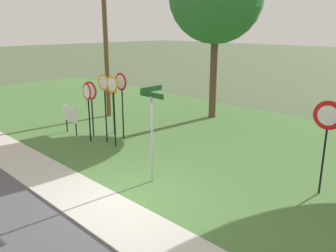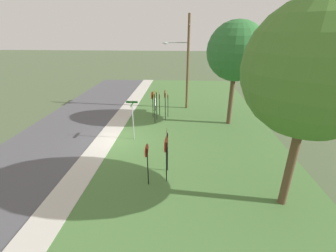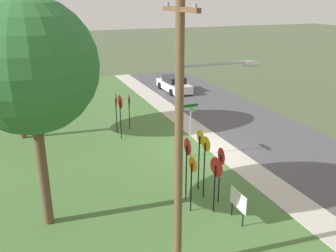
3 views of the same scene
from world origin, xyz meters
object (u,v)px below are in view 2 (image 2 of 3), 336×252
(stop_sign_near_right, at_px, (165,98))
(oak_tree_left, at_px, (236,51))
(stop_sign_center_tall, at_px, (156,98))
(notice_board, at_px, (155,104))
(stop_sign_far_center, at_px, (152,99))
(yield_sign_near_right, at_px, (166,148))
(yield_sign_near_left, at_px, (167,139))
(street_name_post, at_px, (133,117))
(stop_sign_far_right, at_px, (154,100))
(yield_sign_far_left, at_px, (147,155))
(utility_pole, at_px, (186,60))
(stop_sign_near_left, at_px, (168,99))
(oak_tree_right, at_px, (314,71))
(stop_sign_far_left, at_px, (159,98))

(stop_sign_near_right, bearing_deg, oak_tree_left, 87.86)
(stop_sign_center_tall, distance_m, notice_board, 2.38)
(stop_sign_near_right, height_order, oak_tree_left, oak_tree_left)
(stop_sign_far_center, height_order, yield_sign_near_right, yield_sign_near_right)
(yield_sign_near_left, bearing_deg, street_name_post, -150.94)
(street_name_post, relative_size, notice_board, 2.33)
(stop_sign_far_right, xyz_separation_m, yield_sign_far_left, (8.67, 0.69, -0.25))
(street_name_post, xyz_separation_m, utility_pole, (-7.64, 3.77, 3.06))
(stop_sign_near_left, relative_size, yield_sign_near_left, 0.88)
(yield_sign_near_right, height_order, street_name_post, street_name_post)
(yield_sign_far_left, relative_size, notice_board, 1.87)
(utility_pole, relative_size, notice_board, 7.10)
(notice_board, height_order, oak_tree_right, oak_tree_right)
(stop_sign_far_center, relative_size, oak_tree_left, 0.29)
(stop_sign_near_right, relative_size, street_name_post, 0.95)
(stop_sign_far_center, height_order, street_name_post, street_name_post)
(utility_pole, bearing_deg, yield_sign_far_left, -8.61)
(stop_sign_center_tall, relative_size, yield_sign_far_left, 1.18)
(stop_sign_far_center, distance_m, yield_sign_far_left, 9.98)
(utility_pole, bearing_deg, notice_board, -62.84)
(stop_sign_far_center, distance_m, yield_sign_near_right, 9.77)
(oak_tree_left, relative_size, oak_tree_right, 0.95)
(street_name_post, bearing_deg, stop_sign_near_right, 152.49)
(oak_tree_left, distance_m, oak_tree_right, 9.85)
(street_name_post, height_order, oak_tree_right, oak_tree_right)
(street_name_post, xyz_separation_m, oak_tree_right, (6.23, 8.28, 4.34))
(street_name_post, relative_size, oak_tree_left, 0.35)
(stop_sign_near_left, height_order, street_name_post, street_name_post)
(oak_tree_left, bearing_deg, stop_sign_far_right, -88.11)
(stop_sign_near_left, height_order, utility_pole, utility_pole)
(stop_sign_near_right, height_order, stop_sign_center_tall, stop_sign_center_tall)
(stop_sign_near_left, relative_size, oak_tree_right, 0.27)
(street_name_post, distance_m, oak_tree_left, 9.35)
(stop_sign_near_right, relative_size, notice_board, 2.21)
(oak_tree_left, height_order, oak_tree_right, oak_tree_right)
(yield_sign_near_left, distance_m, oak_tree_left, 9.77)
(yield_sign_near_right, bearing_deg, stop_sign_center_tall, -161.69)
(stop_sign_near_left, distance_m, stop_sign_far_left, 0.92)
(stop_sign_center_tall, distance_m, street_name_post, 4.26)
(oak_tree_left, bearing_deg, utility_pole, -137.02)
(stop_sign_far_left, relative_size, stop_sign_far_center, 0.97)
(oak_tree_left, xyz_separation_m, oak_tree_right, (9.82, 0.74, 0.13))
(stop_sign_far_left, distance_m, stop_sign_far_right, 1.90)
(stop_sign_far_right, distance_m, utility_pole, 5.74)
(yield_sign_near_right, xyz_separation_m, utility_pole, (-12.56, 1.03, 2.84))
(stop_sign_near_left, bearing_deg, notice_board, -139.24)
(yield_sign_near_left, bearing_deg, oak_tree_right, 62.14)
(yield_sign_near_right, bearing_deg, stop_sign_far_left, -163.48)
(stop_sign_far_right, xyz_separation_m, oak_tree_right, (9.61, 7.15, 4.09))
(notice_board, bearing_deg, utility_pole, 116.89)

